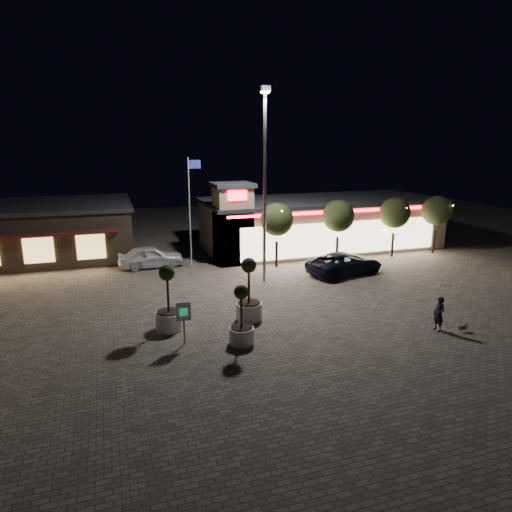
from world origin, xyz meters
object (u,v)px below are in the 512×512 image
object	(u,v)px
pickup_truck	(345,263)
white_sedan	(151,257)
pedestrian	(439,314)
planter_left	(169,310)
valet_sign	(184,315)
planter_mid	(241,325)

from	to	relation	value
pickup_truck	white_sedan	xyz separation A→B (m)	(-12.79, 6.05, 0.02)
pickup_truck	white_sedan	world-z (taller)	white_sedan
white_sedan	pedestrian	world-z (taller)	pedestrian
planter_left	valet_sign	bearing A→B (deg)	-77.81
pickup_truck	white_sedan	size ratio (longest dim) A/B	1.19
planter_left	valet_sign	distance (m)	2.04
planter_mid	white_sedan	bearing A→B (deg)	100.32
pickup_truck	planter_mid	xyz separation A→B (m)	(-10.12, -8.62, 0.09)
planter_left	planter_mid	size ratio (longest dim) A/B	1.18
pickup_truck	planter_left	bearing A→B (deg)	102.06
pedestrian	planter_mid	distance (m)	9.76
white_sedan	valet_sign	world-z (taller)	valet_sign
planter_mid	planter_left	bearing A→B (deg)	138.06
pedestrian	valet_sign	size ratio (longest dim) A/B	0.86
planter_left	pickup_truck	bearing A→B (deg)	24.48
white_sedan	planter_mid	size ratio (longest dim) A/B	1.67
pedestrian	valet_sign	world-z (taller)	valet_sign
white_sedan	planter_left	bearing A→B (deg)	175.52
pickup_truck	planter_left	world-z (taller)	planter_left
white_sedan	pickup_truck	bearing A→B (deg)	-118.40
planter_mid	valet_sign	size ratio (longest dim) A/B	1.39
pedestrian	valet_sign	distance (m)	12.40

